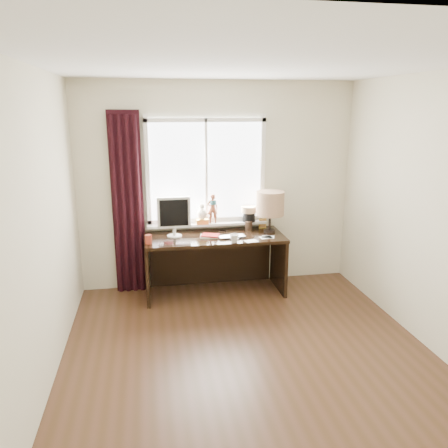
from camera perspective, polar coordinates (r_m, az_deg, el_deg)
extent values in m
cube|color=#482B1B|center=(4.21, 3.82, -17.73)|extent=(3.50, 4.00, 0.00)
cube|color=white|center=(3.56, 4.58, 20.20)|extent=(3.50, 4.00, 0.00)
cube|color=beige|center=(5.59, -0.84, 4.96)|extent=(3.50, 0.00, 2.60)
cube|color=beige|center=(1.94, 19.23, -16.05)|extent=(3.50, 0.00, 2.60)
cube|color=beige|center=(3.67, -23.37, -1.65)|extent=(0.00, 4.00, 2.60)
cube|color=beige|center=(4.43, 26.69, 0.67)|extent=(0.00, 4.00, 2.60)
imported|color=silver|center=(5.27, 1.06, -1.66)|extent=(0.34, 0.23, 0.03)
imported|color=white|center=(5.08, 1.35, -1.85)|extent=(0.14, 0.14, 0.11)
cylinder|color=maroon|center=(5.11, -9.82, -1.98)|extent=(0.08, 0.08, 0.10)
cube|color=white|center=(5.52, -2.37, 6.93)|extent=(1.40, 0.02, 1.30)
cube|color=silver|center=(5.62, -2.27, 0.57)|extent=(1.50, 0.05, 0.05)
cube|color=silver|center=(5.44, -2.40, 13.42)|extent=(1.50, 0.05, 0.05)
cube|color=silver|center=(5.45, -9.96, 6.61)|extent=(0.05, 0.05, 1.40)
cube|color=silver|center=(5.64, 5.04, 7.05)|extent=(0.05, 0.05, 1.40)
cube|color=silver|center=(5.50, -2.33, 6.89)|extent=(0.03, 0.05, 1.30)
cube|color=silver|center=(5.58, -2.19, 0.05)|extent=(1.52, 0.18, 0.03)
cylinder|color=maroon|center=(5.48, -7.37, 1.08)|extent=(0.13, 0.13, 0.23)
cube|color=gold|center=(5.52, -2.87, 0.37)|extent=(0.15, 0.12, 0.06)
sphere|color=beige|center=(5.50, -2.88, 1.32)|extent=(0.13, 0.13, 0.13)
sphere|color=beige|center=(5.48, -2.89, 2.34)|extent=(0.07, 0.07, 0.07)
imported|color=brown|center=(5.51, -1.44, 2.04)|extent=(0.14, 0.10, 0.38)
cylinder|color=#1E4C51|center=(5.49, -1.43, 2.85)|extent=(0.09, 0.09, 0.05)
cylinder|color=black|center=(5.63, 3.27, 0.94)|extent=(0.16, 0.16, 0.12)
cylinder|color=#8C6B4C|center=(5.60, 3.29, 1.93)|extent=(0.20, 0.20, 0.08)
cube|color=black|center=(5.48, -12.45, 2.54)|extent=(0.38, 0.05, 2.25)
cylinder|color=black|center=(5.46, -13.91, 2.14)|extent=(0.06, 0.06, 2.20)
cylinder|color=black|center=(5.45, -12.97, 2.18)|extent=(0.06, 0.06, 2.20)
cylinder|color=black|center=(5.45, -12.03, 2.23)|extent=(0.06, 0.06, 2.20)
cylinder|color=black|center=(5.45, -11.08, 2.27)|extent=(0.06, 0.06, 2.20)
cube|color=black|center=(5.35, -1.24, -1.78)|extent=(1.70, 0.70, 0.04)
cube|color=black|center=(5.41, -9.97, -6.00)|extent=(0.04, 0.64, 0.71)
cube|color=black|center=(5.65, 7.17, -4.99)|extent=(0.04, 0.64, 0.71)
cube|color=black|center=(5.78, -1.73, -4.39)|extent=(1.60, 0.03, 0.71)
cylinder|color=beige|center=(5.36, -6.47, -1.55)|extent=(0.18, 0.18, 0.01)
cylinder|color=beige|center=(5.34, -6.49, -0.96)|extent=(0.04, 0.04, 0.10)
cube|color=beige|center=(5.28, -6.57, 1.49)|extent=(0.40, 0.04, 0.38)
cube|color=black|center=(5.26, -6.55, 1.43)|extent=(0.34, 0.01, 0.32)
cube|color=beige|center=(5.30, -1.92, -1.61)|extent=(0.25, 0.20, 0.02)
cube|color=maroon|center=(5.29, -1.80, -1.47)|extent=(0.25, 0.22, 0.01)
cylinder|color=black|center=(5.57, 3.24, -0.27)|extent=(0.09, 0.09, 0.12)
cylinder|color=black|center=(5.56, 3.08, 0.25)|extent=(0.01, 0.01, 0.22)
cylinder|color=black|center=(5.56, 3.39, 0.07)|extent=(0.01, 0.01, 0.19)
cylinder|color=black|center=(5.57, 3.22, 0.42)|extent=(0.01, 0.01, 0.25)
cylinder|color=black|center=(5.58, 3.40, 0.02)|extent=(0.01, 0.01, 0.17)
cube|color=gold|center=(5.69, 5.05, 0.09)|extent=(0.10, 0.03, 0.13)
cube|color=#996633|center=(5.68, 5.09, 0.06)|extent=(0.08, 0.02, 0.10)
cylinder|color=black|center=(5.54, 5.94, -0.89)|extent=(0.14, 0.14, 0.03)
cylinder|color=black|center=(5.51, 5.98, 0.36)|extent=(0.03, 0.03, 0.22)
cylinder|color=tan|center=(5.45, 6.04, 2.70)|extent=(0.35, 0.35, 0.30)
cube|color=white|center=(5.30, 5.51, -1.76)|extent=(0.16, 0.13, 0.00)
cube|color=white|center=(5.32, 5.77, -1.70)|extent=(0.18, 0.15, 0.00)
cube|color=white|center=(5.15, 3.56, -2.23)|extent=(0.17, 0.15, 0.00)
torus|color=black|center=(5.26, 0.21, -1.79)|extent=(0.15, 0.15, 0.01)
torus|color=black|center=(5.36, 0.66, -1.49)|extent=(0.15, 0.15, 0.01)
torus|color=black|center=(5.54, -0.15, -0.92)|extent=(0.14, 0.14, 0.01)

